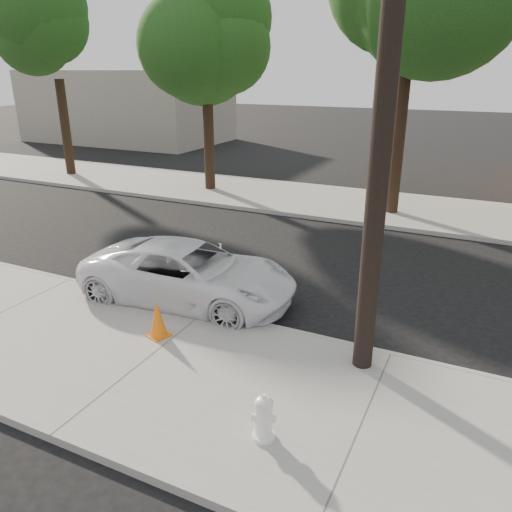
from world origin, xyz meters
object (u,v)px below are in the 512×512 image
(police_cruiser, at_px, (189,273))
(fire_hydrant, at_px, (264,418))
(utility_pole, at_px, (385,99))
(traffic_cone, at_px, (158,319))

(police_cruiser, distance_m, fire_hydrant, 5.11)
(utility_pole, distance_m, police_cruiser, 6.04)
(utility_pole, bearing_deg, police_cruiser, 165.46)
(utility_pole, distance_m, traffic_cone, 5.76)
(utility_pole, xyz_separation_m, police_cruiser, (-4.38, 1.14, -4.00))
(utility_pole, height_order, fire_hydrant, utility_pole)
(traffic_cone, bearing_deg, police_cruiser, 104.35)
(utility_pole, distance_m, fire_hydrant, 4.96)
(utility_pole, height_order, police_cruiser, utility_pole)
(police_cruiser, relative_size, fire_hydrant, 7.24)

